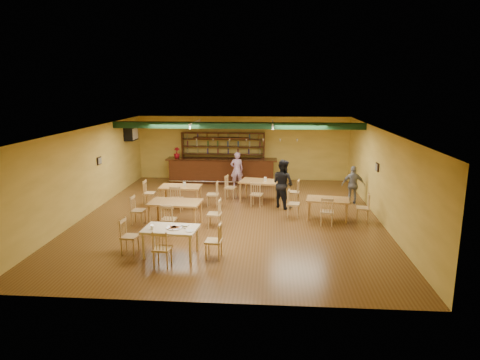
# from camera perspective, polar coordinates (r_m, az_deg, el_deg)

# --- Properties ---
(floor) EXTENTS (12.00, 12.00, 0.00)m
(floor) POSITION_cam_1_polar(r_m,az_deg,el_deg) (14.69, -1.25, -4.87)
(floor) COLOR brown
(floor) RESTS_ON ground
(ceiling_beam) EXTENTS (10.00, 0.30, 0.25)m
(ceiling_beam) POSITION_cam_1_polar(r_m,az_deg,el_deg) (16.87, -0.38, 7.36)
(ceiling_beam) COLOR black
(ceiling_beam) RESTS_ON ceiling
(track_rail_left) EXTENTS (0.05, 2.50, 0.05)m
(track_rail_left) POSITION_cam_1_polar(r_m,az_deg,el_deg) (17.69, -6.09, 7.76)
(track_rail_left) COLOR white
(track_rail_left) RESTS_ON ceiling
(track_rail_right) EXTENTS (0.05, 2.50, 0.05)m
(track_rail_right) POSITION_cam_1_polar(r_m,az_deg,el_deg) (17.41, 4.43, 7.71)
(track_rail_right) COLOR white
(track_rail_right) RESTS_ON ceiling
(ac_unit) EXTENTS (0.34, 0.70, 0.48)m
(ac_unit) POSITION_cam_1_polar(r_m,az_deg,el_deg) (19.27, -14.48, 6.06)
(ac_unit) COLOR white
(ac_unit) RESTS_ON wall_left
(picture_left) EXTENTS (0.04, 0.34, 0.28)m
(picture_left) POSITION_cam_1_polar(r_m,az_deg,el_deg) (16.46, -18.44, 2.47)
(picture_left) COLOR black
(picture_left) RESTS_ON wall_left
(picture_right) EXTENTS (0.04, 0.34, 0.28)m
(picture_right) POSITION_cam_1_polar(r_m,az_deg,el_deg) (15.13, 18.00, 1.66)
(picture_right) COLOR black
(picture_right) RESTS_ON wall_right
(bar_counter) EXTENTS (5.07, 0.85, 1.13)m
(bar_counter) POSITION_cam_1_polar(r_m,az_deg,el_deg) (19.61, -2.47, 1.27)
(bar_counter) COLOR #381A0B
(bar_counter) RESTS_ON ground
(back_bar_hutch) EXTENTS (3.92, 0.40, 2.28)m
(back_bar_hutch) POSITION_cam_1_polar(r_m,az_deg,el_deg) (20.12, -2.28, 3.23)
(back_bar_hutch) COLOR #381A0B
(back_bar_hutch) RESTS_ON ground
(poinsettia) EXTENTS (0.35, 0.35, 0.49)m
(poinsettia) POSITION_cam_1_polar(r_m,az_deg,el_deg) (19.82, -8.51, 3.64)
(poinsettia) COLOR maroon
(poinsettia) RESTS_ON bar_counter
(dining_table_a) EXTENTS (1.51, 0.92, 0.75)m
(dining_table_a) POSITION_cam_1_polar(r_m,az_deg,el_deg) (16.01, -7.97, -2.12)
(dining_table_a) COLOR #A16F39
(dining_table_a) RESTS_ON ground
(dining_table_b) EXTENTS (1.79, 1.30, 0.81)m
(dining_table_b) POSITION_cam_1_polar(r_m,az_deg,el_deg) (16.47, 2.89, -1.49)
(dining_table_b) COLOR #A16F39
(dining_table_b) RESTS_ON ground
(dining_table_c) EXTENTS (1.69, 1.09, 0.81)m
(dining_table_c) POSITION_cam_1_polar(r_m,az_deg,el_deg) (13.72, -8.65, -4.51)
(dining_table_c) COLOR #A16F39
(dining_table_c) RESTS_ON ground
(dining_table_d) EXTENTS (1.51, 1.05, 0.70)m
(dining_table_d) POSITION_cam_1_polar(r_m,az_deg,el_deg) (14.59, 11.70, -3.82)
(dining_table_d) COLOR #A16F39
(dining_table_d) RESTS_ON ground
(near_table) EXTENTS (1.47, 1.01, 0.75)m
(near_table) POSITION_cam_1_polar(r_m,az_deg,el_deg) (11.45, -9.28, -8.18)
(near_table) COLOR #D1B48C
(near_table) RESTS_ON ground
(pizza_tray) EXTENTS (0.47, 0.47, 0.01)m
(pizza_tray) POSITION_cam_1_polar(r_m,az_deg,el_deg) (11.30, -8.85, -6.38)
(pizza_tray) COLOR silver
(pizza_tray) RESTS_ON near_table
(parmesan_shaker) EXTENTS (0.08, 0.08, 0.11)m
(parmesan_shaker) POSITION_cam_1_polar(r_m,az_deg,el_deg) (11.29, -11.78, -6.27)
(parmesan_shaker) COLOR #EAE5C6
(parmesan_shaker) RESTS_ON near_table
(napkin_stack) EXTENTS (0.23, 0.19, 0.03)m
(napkin_stack) POSITION_cam_1_polar(r_m,az_deg,el_deg) (11.43, -7.39, -6.07)
(napkin_stack) COLOR white
(napkin_stack) RESTS_ON near_table
(pizza_server) EXTENTS (0.32, 0.24, 0.00)m
(pizza_server) POSITION_cam_1_polar(r_m,az_deg,el_deg) (11.31, -8.04, -6.28)
(pizza_server) COLOR silver
(pizza_server) RESTS_ON pizza_tray
(side_plate) EXTENTS (0.24, 0.24, 0.01)m
(side_plate) POSITION_cam_1_polar(r_m,az_deg,el_deg) (11.02, -6.78, -6.82)
(side_plate) COLOR white
(side_plate) RESTS_ON near_table
(patron_bar) EXTENTS (0.65, 0.51, 1.57)m
(patron_bar) POSITION_cam_1_polar(r_m,az_deg,el_deg) (18.69, -0.43, 1.41)
(patron_bar) COLOR #9D50AE
(patron_bar) RESTS_ON ground
(patron_right_a) EXTENTS (1.10, 1.10, 1.80)m
(patron_right_a) POSITION_cam_1_polar(r_m,az_deg,el_deg) (15.58, 5.78, -0.49)
(patron_right_a) COLOR black
(patron_right_a) RESTS_ON ground
(patron_right_b) EXTENTS (0.88, 0.43, 1.46)m
(patron_right_b) POSITION_cam_1_polar(r_m,az_deg,el_deg) (16.60, 15.01, -0.65)
(patron_right_b) COLOR slate
(patron_right_b) RESTS_ON ground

